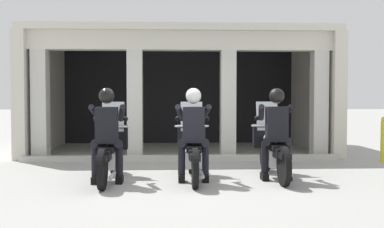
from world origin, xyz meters
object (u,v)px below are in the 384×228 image
police_officer_left (107,127)px  motorcycle_right (272,149)px  police_officer_right (276,126)px  motorcycle_center (193,150)px  bollard_kerbside (384,139)px  police_officer_center (193,126)px  motorcycle_left (110,151)px

police_officer_left → motorcycle_right: size_ratio=0.78×
motorcycle_right → police_officer_right: bearing=-81.6°
motorcycle_center → police_officer_right: bearing=4.8°
motorcycle_right → police_officer_right: 0.52m
police_officer_left → bollard_kerbside: (5.74, 2.11, -0.44)m
motorcycle_center → police_officer_center: bearing=-78.2°
police_officer_left → motorcycle_center: size_ratio=0.78×
motorcycle_center → police_officer_center: police_officer_center is taller
police_officer_center → bollard_kerbside: police_officer_center is taller
motorcycle_right → police_officer_center: bearing=-156.3°
motorcycle_left → motorcycle_center: same height
motorcycle_center → police_officer_center: 0.52m
motorcycle_left → police_officer_right: (2.87, -0.13, 0.44)m
motorcycle_left → motorcycle_center: bearing=7.6°
motorcycle_left → motorcycle_center: 1.44m
motorcycle_center → police_officer_right: police_officer_right is taller
police_officer_right → bollard_kerbside: bearing=42.9°
police_officer_left → police_officer_right: size_ratio=1.00×
motorcycle_left → motorcycle_right: size_ratio=1.00×
police_officer_left → police_officer_right: same height
motorcycle_left → police_officer_center: 1.52m
police_officer_center → bollard_kerbside: size_ratio=1.58×
motorcycle_left → motorcycle_right: same height
motorcycle_left → bollard_kerbside: motorcycle_left is taller
motorcycle_left → police_officer_right: size_ratio=1.29×
motorcycle_left → police_officer_left: bearing=-85.0°
motorcycle_right → police_officer_right: (-0.00, -0.28, 0.44)m
police_officer_center → motorcycle_right: size_ratio=0.78×
police_officer_center → police_officer_right: size_ratio=1.00×
police_officer_left → police_officer_center: (1.43, 0.06, 0.00)m
police_officer_right → bollard_kerbside: police_officer_right is taller
police_officer_center → police_officer_right: bearing=16.1°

